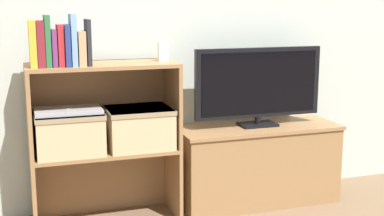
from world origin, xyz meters
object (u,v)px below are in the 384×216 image
Objects in this scene: book_maroon at (40,44)px; storage_basket_left at (69,131)px; book_mustard at (33,44)px; book_crimson at (60,46)px; book_forest at (47,41)px; tv at (259,84)px; book_plum at (54,48)px; book_tan at (81,48)px; book_skyblue at (73,40)px; book_charcoal at (88,42)px; baby_monitor at (163,52)px; storage_basket_right at (139,126)px; book_navy at (67,45)px; tv_stand at (257,164)px; laptop at (68,110)px.

storage_basket_left is at bearing 22.24° from book_maroon.
book_mustard reaches higher than book_maroon.
book_forest is at bearing 180.00° from book_crimson.
book_maroon is at bearing -176.39° from tv.
book_plum reaches higher than book_tan.
book_skyblue reaches higher than book_maroon.
tv is 3.38× the size of book_charcoal.
tv is 1.06m from book_tan.
baby_monitor is 0.38× the size of storage_basket_right.
book_skyblue is at bearing -171.51° from storage_basket_right.
book_maroon is at bearing 180.00° from book_crimson.
book_skyblue reaches higher than book_navy.
book_forest reaches higher than book_charcoal.
storage_basket_right is at bearing 5.79° from book_maroon.
book_charcoal is (0.04, -0.00, 0.03)m from book_tan.
tv_stand is at bearing 3.68° from book_maroon.
tv is 3.08× the size of book_forest.
book_maroon is 1.10× the size of book_navy.
book_mustard is 0.10m from book_plum.
book_crimson is at bearing 180.00° from book_charcoal.
book_maroon is (-1.22, -0.08, 0.27)m from tv.
book_tan reaches higher than baby_monitor.
book_maroon is at bearing -157.76° from laptop.
book_skyblue is at bearing 0.00° from book_crimson.
storage_basket_right is at bearing -174.14° from baby_monitor.
book_charcoal reaches higher than book_navy.
book_navy is 0.45m from storage_basket_left.
tv_stand is at bearing 90.00° from tv.
book_mustard is at bearing -162.55° from storage_basket_left.
storage_basket_left is (0.12, 0.05, -0.46)m from book_maroon.
book_mustard is at bearing -174.51° from baby_monitor.
book_skyblue reaches higher than storage_basket_left.
tv is 3.45× the size of book_maroon.
book_plum is at bearing 0.00° from book_mustard.
book_skyblue is (0.16, 0.00, 0.02)m from book_maroon.
book_plum is at bearing 180.00° from book_navy.
book_charcoal is at bearing -24.73° from laptop.
book_tan is 0.45m from baby_monitor.
book_maroon is at bearing 180.00° from book_tan.
book_charcoal is 0.53m from storage_basket_right.
book_forest is at bearing -150.47° from storage_basket_left.
book_crimson is 0.55m from baby_monitor.
book_forest is 0.62m from baby_monitor.
tv_stand is 5.58× the size of book_tan.
book_forest is 0.10m from book_navy.
baby_monitor is at bearing 7.69° from book_skyblue.
book_mustard is 0.89× the size of book_skyblue.
laptop reaches higher than storage_basket_left.
laptop is at bearing -178.34° from baby_monitor.
book_skyblue is at bearing -54.58° from laptop.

